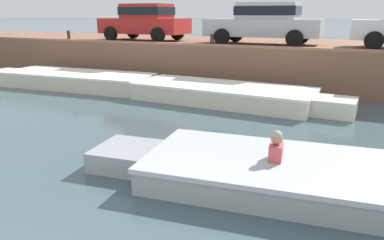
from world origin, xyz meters
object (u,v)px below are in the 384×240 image
Objects in this scene: mooring_bollard_mid at (212,39)px; car_leftmost_red at (145,21)px; motorboat_passing at (314,178)px; car_left_inner_silver at (265,22)px; boat_moored_west_cream at (71,79)px; boat_moored_central_cream at (230,95)px; mooring_bollard_west at (69,35)px.

car_leftmost_red is at bearing 157.45° from mooring_bollard_mid.
car_left_inner_silver is at bearing 108.95° from motorboat_passing.
mooring_bollard_mid is (3.73, -1.55, -0.60)m from car_leftmost_red.
mooring_bollard_mid is (4.84, 2.10, 1.49)m from boat_moored_west_cream.
boat_moored_central_cream is 15.12× the size of mooring_bollard_west.
mooring_bollard_mid is (6.68, 0.00, 0.00)m from mooring_bollard_west.
boat_moored_west_cream is 3.16m from mooring_bollard_west.
mooring_bollard_mid reaches higher than boat_moored_west_cream.
car_leftmost_red is 3.38m from mooring_bollard_west.
car_left_inner_silver is 2.27m from mooring_bollard_mid.
motorboat_passing is 1.84× the size of car_leftmost_red.
boat_moored_central_cream is 15.12× the size of mooring_bollard_mid.
mooring_bollard_west is at bearing -169.29° from car_left_inner_silver.
boat_moored_west_cream is at bearing 151.08° from motorboat_passing.
mooring_bollard_mid is at bearing 122.08° from motorboat_passing.
motorboat_passing is at bearing -58.86° from boat_moored_central_cream.
car_left_inner_silver is at bearing 29.79° from boat_moored_west_cream.
mooring_bollard_west reaches higher than boat_moored_central_cream.
car_leftmost_red reaches higher than mooring_bollard_west.
motorboat_passing is 8.75m from mooring_bollard_mid.
mooring_bollard_west is (-11.25, 7.30, 1.54)m from motorboat_passing.
mooring_bollard_west is at bearing 131.19° from boat_moored_west_cream.
boat_moored_central_cream is 0.95× the size of motorboat_passing.
boat_moored_central_cream is at bearing -15.04° from mooring_bollard_west.
motorboat_passing is at bearing -32.97° from mooring_bollard_west.
car_leftmost_red is 8.70× the size of mooring_bollard_mid.
boat_moored_central_cream is at bearing -90.69° from car_left_inner_silver.
motorboat_passing is at bearing -28.92° from boat_moored_west_cream.
boat_moored_central_cream is 3.04m from mooring_bollard_mid.
car_leftmost_red and car_left_inner_silver have the same top height.
mooring_bollard_mid is (-4.57, 7.30, 1.54)m from motorboat_passing.
car_left_inner_silver is (5.27, 0.00, 0.00)m from car_leftmost_red.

